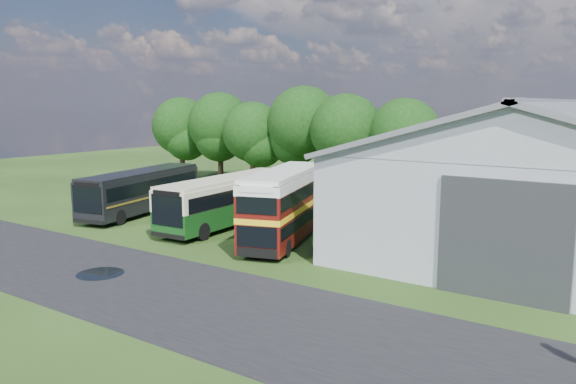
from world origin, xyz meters
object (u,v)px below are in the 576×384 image
Objects in this scene: bus_green_single at (228,200)px; bus_dark_single at (142,191)px; storage_shed at (558,171)px; bus_maroon_double at (285,206)px.

bus_dark_single is at bearing 179.17° from bus_green_single.
bus_green_single is (-18.48, -7.31, -2.46)m from storage_shed.
storage_shed is at bearing 16.43° from bus_maroon_double.
bus_dark_single is (-26.44, -7.69, -2.50)m from storage_shed.
bus_green_single is 1.01× the size of bus_dark_single.
bus_green_single is at bearing -158.41° from storage_shed.
bus_maroon_double is (5.52, -1.41, 0.38)m from bus_green_single.
bus_dark_single is (-13.48, 1.03, -0.42)m from bus_maroon_double.
bus_maroon_double is 13.53m from bus_dark_single.
bus_maroon_double is at bearing -16.60° from bus_dark_single.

